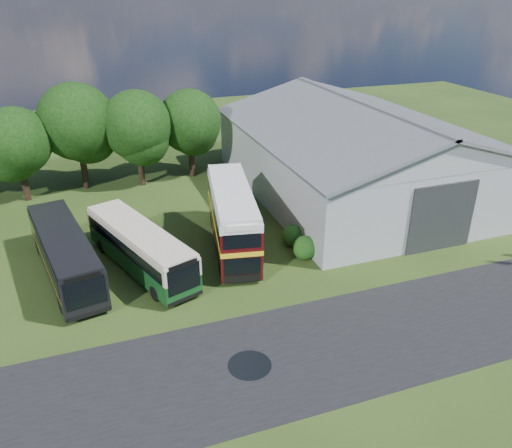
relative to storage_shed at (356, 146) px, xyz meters
name	(u,v)px	position (x,y,z in m)	size (l,w,h in m)	color
ground	(258,324)	(-15.00, -15.98, -4.17)	(120.00, 120.00, 0.00)	#233912
asphalt_road	(331,346)	(-12.00, -18.98, -4.17)	(60.00, 8.00, 0.02)	black
puddle	(250,365)	(-16.50, -18.98, -4.17)	(2.20, 2.20, 0.01)	black
storage_shed	(356,146)	(0.00, 0.00, 0.00)	(18.80, 24.80, 8.15)	gray
tree_left_b	(16,142)	(-28.00, 7.52, 1.09)	(5.78, 5.78, 8.16)	black
tree_mid	(77,122)	(-23.00, 8.82, 2.02)	(6.80, 6.80, 9.60)	black
tree_right_a	(137,125)	(-18.00, 7.82, 1.52)	(6.26, 6.26, 8.83)	black
tree_right_b	(190,121)	(-13.00, 8.62, 1.27)	(5.98, 5.98, 8.45)	black
shrub_front	(304,257)	(-9.40, -9.98, -4.17)	(1.70, 1.70, 1.70)	#194714
shrub_mid	(293,245)	(-9.40, -7.98, -4.17)	(1.60, 1.60, 1.60)	#194714
bus_green_single	(140,248)	(-20.20, -7.74, -2.57)	(6.03, 11.06, 2.99)	black
bus_maroon_double	(232,219)	(-13.61, -6.88, -1.90)	(4.59, 10.87, 4.54)	black
bus_dark_single	(65,253)	(-24.83, -7.03, -2.51)	(4.66, 11.58, 3.11)	black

